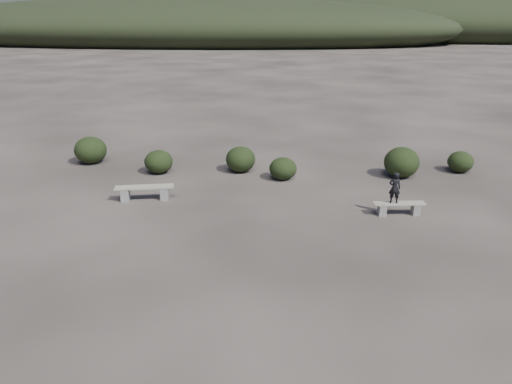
# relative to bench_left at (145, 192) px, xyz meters

# --- Properties ---
(ground) EXTENTS (1200.00, 1200.00, 0.00)m
(ground) POSITION_rel_bench_left_xyz_m (4.14, -5.30, -0.31)
(ground) COLOR #28231F
(ground) RESTS_ON ground
(bench_left) EXTENTS (2.05, 0.85, 0.50)m
(bench_left) POSITION_rel_bench_left_xyz_m (0.00, 0.00, 0.00)
(bench_left) COLOR slate
(bench_left) RESTS_ON ground
(bench_right) EXTENTS (1.69, 0.58, 0.41)m
(bench_right) POSITION_rel_bench_left_xyz_m (8.56, -0.47, -0.05)
(bench_right) COLOR slate
(bench_right) RESTS_ON ground
(seated_person) EXTENTS (0.39, 0.27, 1.03)m
(seated_person) POSITION_rel_bench_left_xyz_m (8.36, -0.50, 0.62)
(seated_person) COLOR black
(seated_person) RESTS_ON bench_right
(shrub_a) EXTENTS (1.14, 1.14, 0.93)m
(shrub_a) POSITION_rel_bench_left_xyz_m (-0.38, 3.05, 0.16)
(shrub_a) COLOR black
(shrub_a) RESTS_ON ground
(shrub_b) EXTENTS (1.21, 1.21, 1.03)m
(shrub_b) POSITION_rel_bench_left_xyz_m (2.89, 3.56, 0.21)
(shrub_b) COLOR black
(shrub_b) RESTS_ON ground
(shrub_c) EXTENTS (1.07, 1.07, 0.86)m
(shrub_c) POSITION_rel_bench_left_xyz_m (4.66, 2.76, 0.12)
(shrub_c) COLOR black
(shrub_c) RESTS_ON ground
(shrub_d) EXTENTS (1.37, 1.37, 1.20)m
(shrub_d) POSITION_rel_bench_left_xyz_m (9.28, 3.51, 0.29)
(shrub_d) COLOR black
(shrub_d) RESTS_ON ground
(shrub_e) EXTENTS (1.02, 1.02, 0.85)m
(shrub_e) POSITION_rel_bench_left_xyz_m (11.79, 4.41, 0.12)
(shrub_e) COLOR black
(shrub_e) RESTS_ON ground
(shrub_f) EXTENTS (1.36, 1.36, 1.15)m
(shrub_f) POSITION_rel_bench_left_xyz_m (-3.68, 4.11, 0.27)
(shrub_f) COLOR black
(shrub_f) RESTS_ON ground
(mountain_ridges) EXTENTS (500.00, 400.00, 56.00)m
(mountain_ridges) POSITION_rel_bench_left_xyz_m (-3.34, 333.76, 10.53)
(mountain_ridges) COLOR black
(mountain_ridges) RESTS_ON ground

